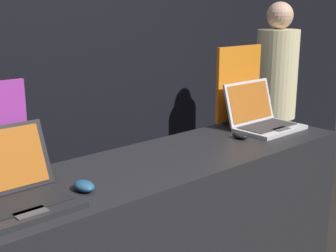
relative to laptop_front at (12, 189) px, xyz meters
The scene contains 8 objects.
wall_back 1.66m from the laptop_front, 61.93° to the left, with size 8.00×0.05×2.80m.
display_counter 0.93m from the laptop_front, ahead, with size 1.95×0.55×0.95m.
laptop_front is the anchor object (origin of this frame).
mouse_front 0.26m from the laptop_front, 11.24° to the right, with size 0.07×0.10×0.04m.
laptop_back 1.49m from the laptop_front, ahead, with size 0.37×0.31×0.25m.
mouse_back 1.24m from the laptop_front, ahead, with size 0.06×0.09×0.03m.
promo_stand_back 1.52m from the laptop_front, ahead, with size 0.36×0.07×0.45m.
person_bystander 2.41m from the laptop_front, 14.41° to the left, with size 0.31×0.31×1.64m.
Camera 1 is at (-1.35, -1.23, 1.62)m, focal length 50.00 mm.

